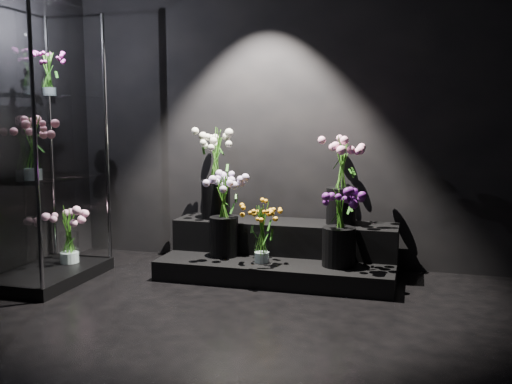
% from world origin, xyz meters
% --- Properties ---
extents(floor, '(4.00, 4.00, 0.00)m').
position_xyz_m(floor, '(0.00, 0.00, 0.00)').
color(floor, black).
rests_on(floor, ground).
extents(wall_back, '(4.00, 0.00, 4.00)m').
position_xyz_m(wall_back, '(0.00, 2.00, 1.40)').
color(wall_back, black).
rests_on(wall_back, floor).
extents(display_riser, '(1.85, 0.82, 0.41)m').
position_xyz_m(display_riser, '(-0.00, 1.63, 0.17)').
color(display_riser, black).
rests_on(display_riser, floor).
extents(display_case, '(0.57, 0.95, 2.10)m').
position_xyz_m(display_case, '(-1.69, 0.91, 1.05)').
color(display_case, black).
rests_on(display_case, floor).
extents(bouquet_orange_bells, '(0.34, 0.34, 0.49)m').
position_xyz_m(bouquet_orange_bells, '(-0.09, 1.34, 0.41)').
color(bouquet_orange_bells, white).
rests_on(bouquet_orange_bells, display_riser).
extents(bouquet_lilac, '(0.44, 0.44, 0.67)m').
position_xyz_m(bouquet_lilac, '(-0.44, 1.47, 0.55)').
color(bouquet_lilac, black).
rests_on(bouquet_lilac, display_riser).
extents(bouquet_purple, '(0.41, 0.41, 0.60)m').
position_xyz_m(bouquet_purple, '(0.50, 1.40, 0.49)').
color(bouquet_purple, black).
rests_on(bouquet_purple, display_riser).
extents(bouquet_cream_roses, '(0.47, 0.47, 0.77)m').
position_xyz_m(bouquet_cream_roses, '(-0.61, 1.74, 0.85)').
color(bouquet_cream_roses, black).
rests_on(bouquet_cream_roses, display_riser).
extents(bouquet_pink_roses, '(0.41, 0.41, 0.71)m').
position_xyz_m(bouquet_pink_roses, '(0.46, 1.76, 0.82)').
color(bouquet_pink_roses, black).
rests_on(bouquet_pink_roses, display_riser).
extents(bouquet_case_pink, '(0.40, 0.40, 0.46)m').
position_xyz_m(bouquet_case_pink, '(-1.65, 0.72, 1.06)').
color(bouquet_case_pink, white).
rests_on(bouquet_case_pink, display_case).
extents(bouquet_case_magenta, '(0.21, 0.21, 0.35)m').
position_xyz_m(bouquet_case_magenta, '(-1.72, 1.05, 1.62)').
color(bouquet_case_magenta, white).
rests_on(bouquet_case_magenta, display_case).
extents(bouquet_case_base_pink, '(0.45, 0.45, 0.47)m').
position_xyz_m(bouquet_case_base_pink, '(-1.66, 1.12, 0.34)').
color(bouquet_case_base_pink, white).
rests_on(bouquet_case_base_pink, display_case).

